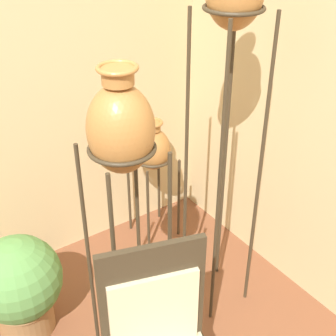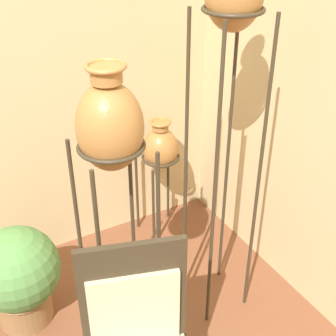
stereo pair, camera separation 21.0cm
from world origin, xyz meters
name	(u,v)px [view 2 (the right image)]	position (x,y,z in m)	size (l,w,h in m)	color
vase_stand_tall	(233,7)	(1.26, 0.79, 1.83)	(0.31, 0.31, 2.19)	#382D1E
vase_stand_medium	(110,135)	(0.59, 0.69, 1.40)	(0.31, 0.31, 1.71)	#382D1E
vase_stand_short	(161,150)	(1.29, 1.55, 0.71)	(0.29, 0.29, 0.94)	#382D1E
potted_plant	(18,275)	(0.15, 1.21, 0.35)	(0.50, 0.50, 0.65)	olive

